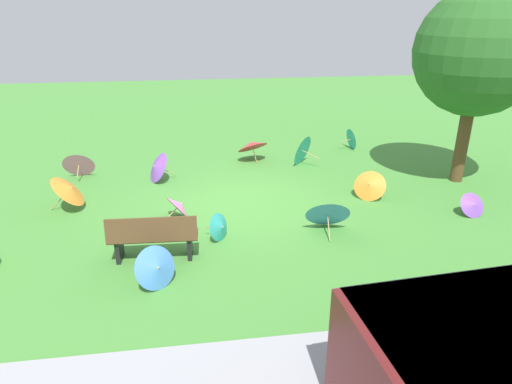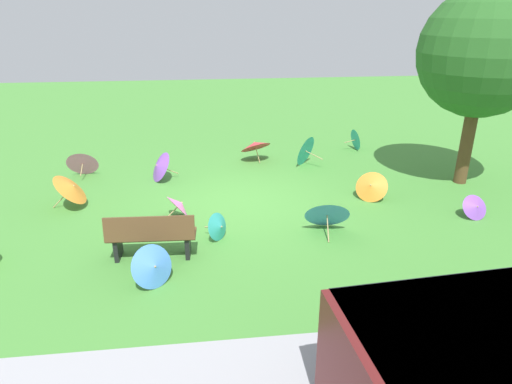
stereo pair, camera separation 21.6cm
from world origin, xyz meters
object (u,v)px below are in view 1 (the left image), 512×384
object	(u,v)px
parasol_orange_1	(369,185)
parasol_purple_1	(474,205)
parasol_teal_1	(300,150)
parasol_red_1	(252,145)
parasol_blue_1	(157,268)
park_bench	(153,237)
parasol_orange_0	(70,189)
parasol_teal_4	(353,139)
parasol_purple_0	(156,167)
parasol_teal_0	(221,227)
shade_tree	(479,53)
parasol_blue_0	(327,212)
parasol_pink_3	(179,206)
parasol_pink_2	(79,163)

from	to	relation	value
parasol_orange_1	parasol_purple_1	world-z (taller)	parasol_orange_1
parasol_teal_1	parasol_red_1	distance (m)	1.47
parasol_red_1	parasol_blue_1	world-z (taller)	parasol_red_1
park_bench	parasol_orange_0	size ratio (longest dim) A/B	1.80
parasol_teal_4	parasol_blue_1	world-z (taller)	parasol_blue_1
park_bench	parasol_purple_0	size ratio (longest dim) A/B	1.66
parasol_teal_0	parasol_blue_1	world-z (taller)	parasol_blue_1
shade_tree	parasol_orange_0	xyz separation A→B (m)	(9.77, 0.46, -2.81)
parasol_purple_0	parasol_teal_1	bearing A→B (deg)	-168.82
parasol_teal_0	parasol_orange_0	xyz separation A→B (m)	(3.28, -1.97, 0.20)
parasol_blue_0	parasol_red_1	size ratio (longest dim) A/B	0.84
shade_tree	parasol_pink_3	xyz separation A→B (m)	(7.31, 1.33, -2.99)
parasol_pink_2	shade_tree	bearing A→B (deg)	170.42
parasol_teal_1	parasol_pink_3	world-z (taller)	parasol_teal_1
parasol_teal_0	parasol_pink_2	world-z (taller)	parasol_pink_2
parasol_teal_1	parasol_blue_1	world-z (taller)	parasol_teal_1
parasol_blue_0	parasol_orange_1	bearing A→B (deg)	-135.50
parasol_teal_1	parasol_teal_4	bearing A→B (deg)	-148.17
parasol_purple_0	parasol_teal_4	distance (m)	6.52
parasol_teal_0	parasol_teal_4	size ratio (longest dim) A/B	0.85
parasol_orange_1	parasol_teal_0	bearing A→B (deg)	23.17
parasol_teal_1	parasol_blue_1	size ratio (longest dim) A/B	1.12
parasol_purple_0	parasol_pink_2	distance (m)	2.17
parasol_purple_0	parasol_blue_0	bearing A→B (deg)	137.12
parasol_orange_0	parasol_pink_3	distance (m)	2.61
parasol_orange_0	parasol_red_1	world-z (taller)	parasol_orange_0
park_bench	parasol_orange_0	xyz separation A→B (m)	(2.03, -2.55, 0.02)
parasol_teal_4	parasol_pink_3	size ratio (longest dim) A/B	0.86
parasol_purple_0	parasol_purple_1	xyz separation A→B (m)	(-7.08, 3.20, -0.13)
parasol_red_1	parasol_pink_2	bearing A→B (deg)	8.83
parasol_teal_4	parasol_blue_0	distance (m)	6.04
park_bench	parasol_pink_2	distance (m)	5.23
park_bench	parasol_pink_3	size ratio (longest dim) A/B	1.96
parasol_purple_0	parasol_orange_0	distance (m)	2.40
parasol_teal_0	parasol_purple_1	bearing A→B (deg)	-176.72
parasol_purple_1	parasol_teal_1	bearing A→B (deg)	-53.49
parasol_teal_1	parasol_blue_0	bearing A→B (deg)	84.04
parasol_pink_2	parasol_blue_0	xyz separation A→B (m)	(-5.76, 4.00, 0.02)
shade_tree	parasol_purple_1	bearing A→B (deg)	67.66
park_bench	parasol_orange_1	size ratio (longest dim) A/B	1.69
parasol_purple_1	parasol_blue_1	distance (m)	7.00
parasol_teal_1	parasol_blue_1	bearing A→B (deg)	56.84
parasol_blue_0	parasol_red_1	distance (m)	4.84
parasol_pink_3	parasol_blue_1	xyz separation A→B (m)	(0.32, 2.57, 0.05)
parasol_red_1	parasol_orange_1	bearing A→B (deg)	126.26
shade_tree	parasol_blue_0	size ratio (longest dim) A/B	4.82
parasol_pink_3	parasol_purple_1	bearing A→B (deg)	173.09
parasol_red_1	parasol_blue_1	distance (m)	6.79
shade_tree	parasol_pink_2	world-z (taller)	shade_tree
parasol_purple_0	parasol_purple_1	bearing A→B (deg)	155.65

